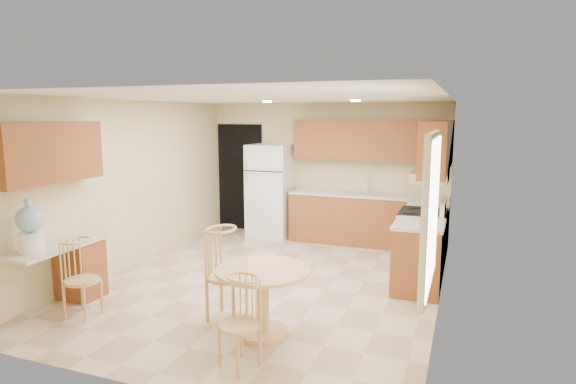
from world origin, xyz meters
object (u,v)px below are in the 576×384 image
at_px(refrigerator, 271,191).
at_px(chair_table_a, 222,267).
at_px(dining_table, 263,292).
at_px(stove, 422,241).
at_px(chair_table_b, 235,317).
at_px(chair_desk, 76,273).
at_px(water_crock, 30,228).

distance_m(refrigerator, chair_table_a, 3.89).
xyz_separation_m(dining_table, chair_table_a, (-0.55, 0.15, 0.16)).
distance_m(stove, chair_table_b, 3.65).
xyz_separation_m(chair_desk, water_crock, (-0.45, -0.15, 0.50)).
bearing_deg(water_crock, chair_table_a, 17.61).
xyz_separation_m(refrigerator, water_crock, (-1.05, -4.40, 0.17)).
xyz_separation_m(dining_table, chair_desk, (-2.13, -0.35, 0.07)).
relative_size(chair_table_a, water_crock, 1.70).
bearing_deg(refrigerator, water_crock, -103.43).
height_order(refrigerator, chair_table_a, refrigerator).
bearing_deg(chair_table_b, chair_desk, 13.90).
distance_m(chair_table_a, water_crock, 2.17).
height_order(chair_table_a, water_crock, water_crock).
bearing_deg(refrigerator, stove, -22.99).
xyz_separation_m(refrigerator, chair_table_b, (1.58, -4.63, -0.36)).
bearing_deg(chair_table_a, chair_table_b, 34.70).
height_order(chair_table_a, chair_table_b, chair_table_a).
bearing_deg(stove, chair_desk, -138.93).
bearing_deg(chair_table_b, chair_table_a, -31.84).
height_order(dining_table, chair_desk, chair_desk).
distance_m(refrigerator, water_crock, 4.52).
height_order(stove, chair_desk, stove).
bearing_deg(dining_table, chair_table_a, 164.63).
xyz_separation_m(stove, dining_table, (-1.34, -2.68, 0.00)).
bearing_deg(chair_desk, chair_table_a, 105.51).
bearing_deg(chair_desk, stove, 129.14).
xyz_separation_m(dining_table, chair_table_b, (0.05, -0.73, 0.04)).
distance_m(dining_table, water_crock, 2.69).
height_order(chair_table_a, chair_desk, chair_table_a).
height_order(chair_table_b, water_crock, water_crock).
bearing_deg(chair_desk, water_crock, -73.73).
height_order(dining_table, chair_table_a, chair_table_a).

